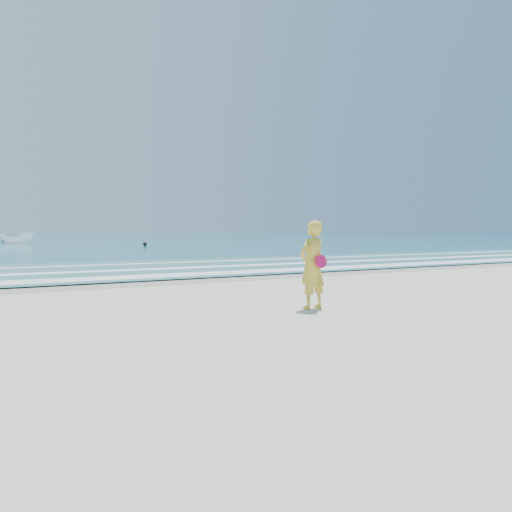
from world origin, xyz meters
TOP-DOWN VIEW (x-y plane):
  - ground at (0.00, 0.00)m, footprint 400.00×400.00m
  - wet_sand at (0.00, 9.00)m, footprint 400.00×2.40m
  - ocean at (0.00, 105.00)m, footprint 400.00×190.00m
  - shallow at (0.00, 14.00)m, footprint 400.00×10.00m
  - foam_near at (0.00, 10.30)m, footprint 400.00×1.40m
  - foam_mid at (0.00, 13.20)m, footprint 400.00×0.90m
  - foam_far at (0.00, 16.50)m, footprint 400.00×0.60m
  - boat at (-1.22, 57.72)m, footprint 4.11×2.58m
  - buoy at (8.92, 41.43)m, footprint 0.38×0.38m
  - woman at (0.60, 2.30)m, footprint 0.73×0.56m

SIDE VIEW (x-z plane):
  - ground at x=0.00m, z-range 0.00..0.00m
  - wet_sand at x=0.00m, z-range 0.00..0.00m
  - ocean at x=0.00m, z-range 0.00..0.04m
  - shallow at x=0.00m, z-range 0.04..0.05m
  - foam_near at x=0.00m, z-range 0.05..0.06m
  - foam_mid at x=0.00m, z-range 0.05..0.06m
  - foam_far at x=0.00m, z-range 0.05..0.06m
  - buoy at x=8.92m, z-range 0.04..0.42m
  - boat at x=-1.22m, z-range 0.04..1.53m
  - woman at x=0.60m, z-range 0.00..1.78m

